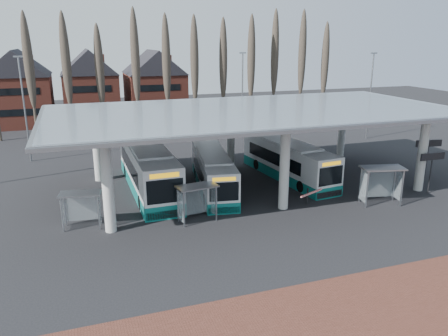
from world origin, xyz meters
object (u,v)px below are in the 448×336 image
object	(u,v)px
shelter_0	(81,202)
shelter_2	(381,177)
bus_0	(148,169)
bus_1	(213,172)
bus_2	(287,161)
shelter_1	(196,195)

from	to	relation	value
shelter_0	shelter_2	bearing A→B (deg)	1.41
bus_0	shelter_2	xyz separation A→B (m)	(15.49, -8.67, 0.32)
bus_0	bus_1	xyz separation A→B (m)	(4.93, -1.63, -0.31)
bus_0	bus_1	size ratio (longest dim) A/B	1.19
bus_0	shelter_0	size ratio (longest dim) A/B	4.87
bus_2	shelter_0	world-z (taller)	bus_2
bus_1	shelter_0	world-z (taller)	bus_1
shelter_1	shelter_2	size ratio (longest dim) A/B	0.86
bus_0	shelter_2	bearing A→B (deg)	-29.51
bus_2	shelter_2	distance (m)	8.65
shelter_0	shelter_2	world-z (taller)	shelter_2
shelter_0	shelter_2	distance (m)	20.92
bus_0	shelter_1	distance (m)	7.61
bus_0	bus_2	distance (m)	12.00
bus_0	shelter_1	world-z (taller)	bus_0
shelter_0	shelter_2	size ratio (longest dim) A/B	0.82
shelter_1	shelter_2	distance (m)	13.60
shelter_0	bus_0	bearing A→B (deg)	57.43
bus_1	bus_2	distance (m)	7.10
shelter_2	bus_2	bearing A→B (deg)	127.64
bus_1	shelter_1	bearing A→B (deg)	-107.76
bus_2	shelter_0	distance (m)	17.99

